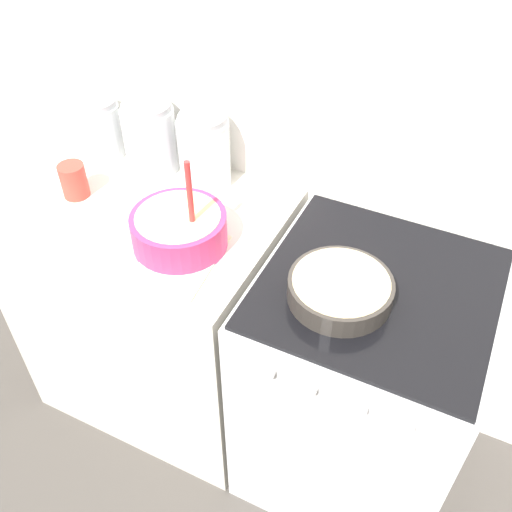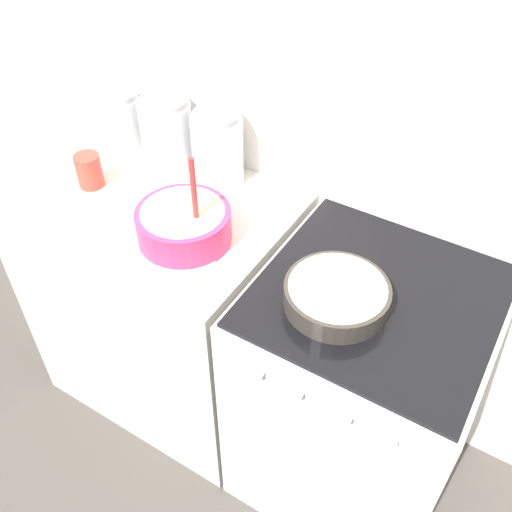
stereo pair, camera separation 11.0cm
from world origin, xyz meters
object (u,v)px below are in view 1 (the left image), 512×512
stove (359,384)px  storage_jar_left (101,131)px  mixing_bowl (179,228)px  storage_jar_middle (151,142)px  baking_pan (340,289)px  storage_jar_right (205,155)px  tin_can (74,181)px

stove → storage_jar_left: bearing=168.7°
mixing_bowl → storage_jar_middle: 0.41m
mixing_bowl → baking_pan: mixing_bowl is taller
storage_jar_left → storage_jar_right: size_ratio=0.83×
storage_jar_right → storage_jar_left: bearing=-180.0°
stove → mixing_bowl: bearing=-171.3°
storage_jar_right → tin_can: 0.41m
storage_jar_left → stove: bearing=-11.3°
tin_can → storage_jar_middle: bearing=60.4°
stove → baking_pan: (-0.08, -0.09, 0.48)m
stove → mixing_bowl: size_ratio=3.08×
baking_pan → storage_jar_left: 1.01m
stove → storage_jar_right: storage_jar_right is taller
baking_pan → tin_can: bearing=176.2°
storage_jar_left → storage_jar_middle: storage_jar_middle is taller
mixing_bowl → storage_jar_left: mixing_bowl is taller
storage_jar_left → storage_jar_middle: bearing=0.0°
storage_jar_right → storage_jar_middle: bearing=180.0°
stove → mixing_bowl: mixing_bowl is taller
mixing_bowl → stove: bearing=8.7°
baking_pan → tin_can: size_ratio=2.47×
baking_pan → storage_jar_left: bearing=162.9°
storage_jar_right → tin_can: bearing=-144.8°
tin_can → storage_jar_right: bearing=35.2°
tin_can → stove: bearing=1.6°
mixing_bowl → tin_can: size_ratio=2.67×
baking_pan → storage_jar_left: (-0.96, 0.30, 0.05)m
storage_jar_middle → tin_can: (-0.13, -0.24, -0.04)m
storage_jar_left → storage_jar_middle: 0.20m
storage_jar_left → tin_can: storage_jar_left is taller
storage_jar_left → storage_jar_right: 0.40m
storage_jar_middle → storage_jar_right: storage_jar_right is taller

